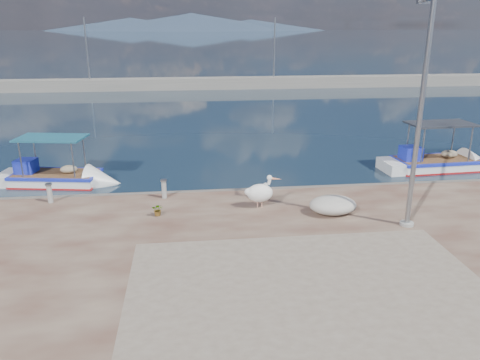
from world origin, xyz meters
name	(u,v)px	position (x,y,z in m)	size (l,w,h in m)	color
ground	(255,261)	(0.00, 0.00, 0.00)	(1400.00, 1400.00, 0.00)	#162635
quay_patch	(315,300)	(1.00, -3.00, 0.50)	(9.00, 7.00, 0.01)	gray
breakwater	(202,83)	(0.00, 40.00, 0.60)	(120.00, 2.20, 7.50)	gray
mountains	(187,23)	(4.39, 650.00, 9.51)	(370.00, 280.00, 22.00)	#28384C
boat_left	(55,180)	(-7.76, 8.12, 0.19)	(5.36, 2.52, 2.48)	white
boat_right	(434,165)	(10.09, 8.28, 0.21)	(5.64, 2.13, 2.67)	white
pelican	(260,192)	(0.64, 3.02, 1.07)	(1.26, 0.66, 1.21)	tan
lamp_post	(418,125)	(5.15, 0.95, 3.80)	(0.44, 0.96, 7.00)	gray
bollard_near	(164,188)	(-2.81, 4.38, 0.90)	(0.24, 0.24, 0.73)	gray
bollard_far	(50,192)	(-6.95, 4.38, 0.90)	(0.24, 0.24, 0.74)	gray
potted_plant	(158,210)	(-2.95, 2.68, 0.72)	(0.39, 0.34, 0.43)	#33722D
net_pile_d	(333,205)	(3.04, 2.18, 0.81)	(1.64, 1.23, 0.61)	beige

